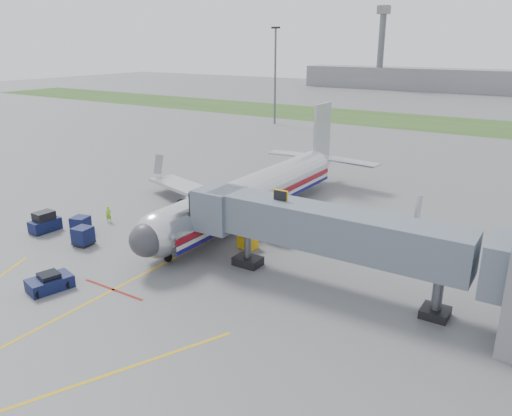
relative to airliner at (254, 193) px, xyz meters
The scene contains 16 objects.
ground 15.48m from the airliner, 90.01° to the right, with size 400.00×400.00×0.00m, color #565659.
grass_strip 74.80m from the airliner, 90.00° to the left, with size 300.00×25.00×0.01m, color #2D4C1E.
apron_markings 22.80m from the airliner, 90.01° to the right, with size 21.52×50.00×0.01m.
airliner is the anchor object (origin of this frame).
jet_bridge 16.54m from the airliner, 38.56° to the right, with size 25.30×4.00×6.90m.
light_mast_left 62.96m from the airliner, 118.72° to the left, with size 2.00×0.44×20.40m.
distant_terminal 155.08m from the airliner, 93.70° to the left, with size 120.00×14.00×8.00m, color slate.
control_tower 155.70m from the airliner, 104.96° to the left, with size 4.00×4.00×30.00m.
pushback_tug 22.15m from the airliner, 100.46° to the right, with size 2.59×3.45×1.28m.
baggage_tug 20.70m from the airliner, 135.64° to the right, with size 1.63×2.90×1.97m.
baggage_cart_a 17.31m from the airliner, 131.60° to the right, with size 1.83×1.83×1.63m.
baggage_cart_b 17.25m from the airliner, 120.98° to the right, with size 1.73×1.73×1.67m.
baggage_cart_c 10.06m from the airliner, 107.67° to the right, with size 1.85×1.85×1.67m.
belt_loader 7.35m from the airliner, 154.78° to the right, with size 1.56×4.46×2.16m.
ground_power_cart 8.52m from the airliner, 61.13° to the right, with size 1.75×1.28×1.31m.
ramp_worker 14.99m from the airliner, 141.34° to the right, with size 0.59×0.39×1.63m, color #8CE01A.
Camera 1 is at (26.77, -26.11, 17.46)m, focal length 35.00 mm.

